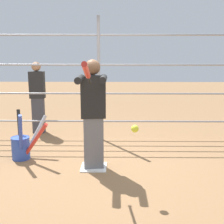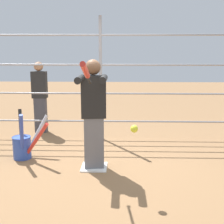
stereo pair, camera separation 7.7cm
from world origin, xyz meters
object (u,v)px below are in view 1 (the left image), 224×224
Objects in this scene: batter at (93,111)px; bat_bucket at (22,145)px; softball_in_flight at (135,129)px; bystander_behind_fence at (38,96)px; baseball_bat_swinging at (87,72)px.

batter is 2.00× the size of bat_bucket.
bystander_behind_fence reaches higher than softball_in_flight.
batter is 2.48m from bystander_behind_fence.
batter reaches higher than bystander_behind_fence.
baseball_bat_swinging is 0.92m from softball_in_flight.
batter is 1.92× the size of baseball_bat_swinging.
bystander_behind_fence is at bearing -85.57° from bat_bucket.
softball_in_flight is at bearing -170.54° from baseball_bat_swinging.
batter is at bearing 123.37° from bystander_behind_fence.
batter is 1.46m from bat_bucket.
softball_in_flight is 3.52m from bystander_behind_fence.
baseball_bat_swinging is at bearing 114.36° from bystander_behind_fence.
baseball_bat_swinging is at bearing 90.40° from batter.
bat_bucket is at bearing -47.56° from baseball_bat_swinging.
batter reaches higher than softball_in_flight.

